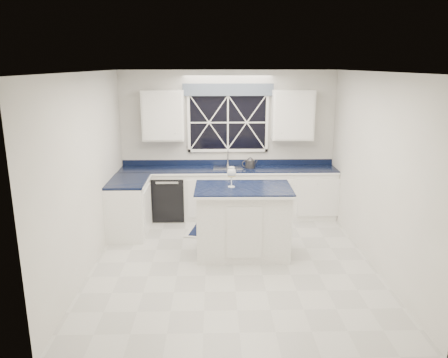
{
  "coord_description": "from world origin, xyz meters",
  "views": [
    {
      "loc": [
        -0.27,
        -5.87,
        2.8
      ],
      "look_at": [
        -0.12,
        0.4,
        1.14
      ],
      "focal_mm": 35.0,
      "sensor_mm": 36.0,
      "label": 1
    }
  ],
  "objects_px": {
    "dishwasher": "(169,196)",
    "kettle": "(250,163)",
    "faucet": "(228,158)",
    "wine_glass": "(231,173)",
    "island": "(243,221)",
    "soap_bottle": "(252,162)"
  },
  "relations": [
    {
      "from": "dishwasher",
      "to": "soap_bottle",
      "type": "xyz_separation_m",
      "value": [
        1.55,
        0.14,
        0.62
      ]
    },
    {
      "from": "faucet",
      "to": "island",
      "type": "xyz_separation_m",
      "value": [
        0.16,
        -1.88,
        -0.57
      ]
    },
    {
      "from": "kettle",
      "to": "wine_glass",
      "type": "bearing_deg",
      "value": -112.4
    },
    {
      "from": "wine_glass",
      "to": "soap_bottle",
      "type": "xyz_separation_m",
      "value": [
        0.46,
        1.81,
        -0.24
      ]
    },
    {
      "from": "dishwasher",
      "to": "soap_bottle",
      "type": "distance_m",
      "value": 1.67
    },
    {
      "from": "faucet",
      "to": "soap_bottle",
      "type": "xyz_separation_m",
      "value": [
        0.45,
        -0.06,
        -0.07
      ]
    },
    {
      "from": "kettle",
      "to": "faucet",
      "type": "bearing_deg",
      "value": 147.52
    },
    {
      "from": "kettle",
      "to": "soap_bottle",
      "type": "xyz_separation_m",
      "value": [
        0.05,
        0.12,
        -0.01
      ]
    },
    {
      "from": "soap_bottle",
      "to": "wine_glass",
      "type": "bearing_deg",
      "value": -104.23
    },
    {
      "from": "dishwasher",
      "to": "island",
      "type": "bearing_deg",
      "value": -53.13
    },
    {
      "from": "dishwasher",
      "to": "faucet",
      "type": "bearing_deg",
      "value": 10.02
    },
    {
      "from": "dishwasher",
      "to": "faucet",
      "type": "relative_size",
      "value": 2.72
    },
    {
      "from": "dishwasher",
      "to": "wine_glass",
      "type": "height_order",
      "value": "wine_glass"
    },
    {
      "from": "dishwasher",
      "to": "wine_glass",
      "type": "xyz_separation_m",
      "value": [
        1.09,
        -1.67,
        0.85
      ]
    },
    {
      "from": "wine_glass",
      "to": "soap_bottle",
      "type": "relative_size",
      "value": 1.75
    },
    {
      "from": "faucet",
      "to": "wine_glass",
      "type": "relative_size",
      "value": 1.0
    },
    {
      "from": "kettle",
      "to": "wine_glass",
      "type": "distance_m",
      "value": 1.75
    },
    {
      "from": "soap_bottle",
      "to": "dishwasher",
      "type": "bearing_deg",
      "value": -174.93
    },
    {
      "from": "dishwasher",
      "to": "kettle",
      "type": "xyz_separation_m",
      "value": [
        1.5,
        0.02,
        0.63
      ]
    },
    {
      "from": "faucet",
      "to": "soap_bottle",
      "type": "relative_size",
      "value": 1.75
    },
    {
      "from": "faucet",
      "to": "soap_bottle",
      "type": "bearing_deg",
      "value": -7.23
    },
    {
      "from": "dishwasher",
      "to": "kettle",
      "type": "distance_m",
      "value": 1.63
    }
  ]
}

